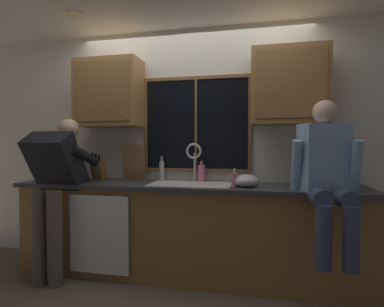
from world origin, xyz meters
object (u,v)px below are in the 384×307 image
object	(u,v)px
person_standing	(56,180)
bottle_tall_clear	(162,170)
person_sitting_on_counter	(327,170)
bottle_green_glass	(201,173)
cutting_board	(133,162)
knife_block	(99,170)
mixing_bowl	(246,181)
soap_dispenser	(234,180)

from	to	relation	value
person_standing	bottle_tall_clear	size ratio (longest dim) A/B	5.77
person_sitting_on_counter	bottle_green_glass	bearing A→B (deg)	157.31
bottle_tall_clear	bottle_green_glass	bearing A→B (deg)	-0.98
person_standing	person_sitting_on_counter	distance (m)	2.46
person_standing	bottle_green_glass	xyz separation A→B (m)	(1.34, 0.52, 0.05)
cutting_board	knife_block	bearing A→B (deg)	-161.23
person_sitting_on_counter	cutting_board	size ratio (longest dim) A/B	3.17
mixing_bowl	bottle_tall_clear	size ratio (longest dim) A/B	0.87
person_sitting_on_counter	knife_block	distance (m)	2.26
cutting_board	soap_dispenser	distance (m)	1.18
cutting_board	soap_dispenser	world-z (taller)	cutting_board
cutting_board	bottle_tall_clear	xyz separation A→B (m)	(0.33, -0.00, -0.08)
knife_block	soap_dispenser	size ratio (longest dim) A/B	1.81
person_sitting_on_counter	knife_block	xyz separation A→B (m)	(-2.23, 0.36, -0.08)
person_standing	bottle_tall_clear	world-z (taller)	person_standing
cutting_board	bottle_green_glass	size ratio (longest dim) A/B	1.76
mixing_bowl	bottle_green_glass	world-z (taller)	bottle_green_glass
knife_block	cutting_board	world-z (taller)	cutting_board
person_sitting_on_counter	bottle_green_glass	world-z (taller)	person_sitting_on_counter
person_standing	knife_block	bearing A→B (deg)	61.58
person_sitting_on_counter	bottle_green_glass	distance (m)	1.21
cutting_board	bottle_green_glass	distance (m)	0.77
bottle_tall_clear	mixing_bowl	bearing A→B (deg)	-17.00
person_sitting_on_counter	knife_block	size ratio (longest dim) A/B	3.92
cutting_board	mixing_bowl	xyz separation A→B (m)	(1.23, -0.28, -0.14)
cutting_board	soap_dispenser	bearing A→B (deg)	-16.01
person_sitting_on_counter	cutting_board	bearing A→B (deg)	165.69
knife_block	bottle_green_glass	xyz separation A→B (m)	(1.11, 0.11, -0.02)
soap_dispenser	bottle_green_glass	xyz separation A→B (m)	(-0.36, 0.31, 0.03)
bottle_green_glass	person_standing	bearing A→B (deg)	-158.80
soap_dispenser	bottle_tall_clear	size ratio (longest dim) A/B	0.65
mixing_bowl	soap_dispenser	bearing A→B (deg)	-156.85
person_sitting_on_counter	knife_block	bearing A→B (deg)	170.84
person_sitting_on_counter	cutting_board	distance (m)	1.94
bottle_green_glass	soap_dispenser	bearing A→B (deg)	-40.57
knife_block	bottle_tall_clear	size ratio (longest dim) A/B	1.18
knife_block	person_standing	bearing A→B (deg)	-118.42
knife_block	mixing_bowl	distance (m)	1.59
person_standing	cutting_board	xyz separation A→B (m)	(0.57, 0.53, 0.15)
person_sitting_on_counter	soap_dispenser	distance (m)	0.78
bottle_tall_clear	person_sitting_on_counter	bearing A→B (deg)	-17.00
cutting_board	mixing_bowl	world-z (taller)	cutting_board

